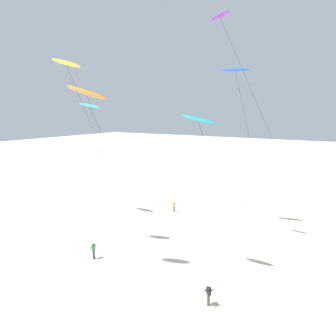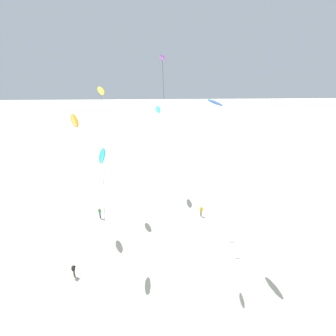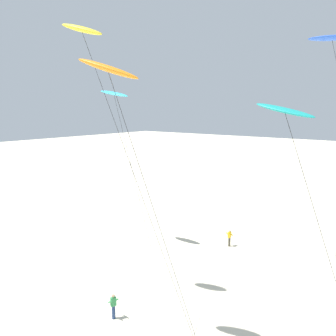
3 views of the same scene
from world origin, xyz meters
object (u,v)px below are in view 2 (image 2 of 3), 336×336
object	(u,v)px
marker_flag	(231,245)
kite_flyer_furthest	(201,211)
kite_orange	(75,121)
kite_purple	(163,65)
kite_blue	(215,104)
kite_teal	(102,157)
kite_flyer_middle	(100,213)
kite_yellow	(101,92)
kite_cyan	(158,110)
kite_flyer_nearest	(74,270)

from	to	relation	value
marker_flag	kite_flyer_furthest	bearing A→B (deg)	103.78
kite_orange	marker_flag	xyz separation A→B (m)	(18.81, -7.34, -13.56)
kite_flyer_furthest	kite_purple	bearing A→B (deg)	-124.44
kite_blue	marker_flag	xyz separation A→B (m)	(2.82, -0.88, -16.60)
kite_teal	kite_flyer_furthest	size ratio (longest dim) A/B	8.13
kite_flyer_furthest	kite_teal	bearing A→B (deg)	-143.00
kite_flyer_middle	marker_flag	size ratio (longest dim) A/B	0.80
kite_flyer_middle	marker_flag	bearing A→B (deg)	-27.77
kite_yellow	kite_flyer_middle	xyz separation A→B (m)	(-1.07, -3.31, -17.08)
kite_orange	kite_cyan	distance (m)	14.83
kite_blue	kite_orange	bearing A→B (deg)	158.00
kite_flyer_nearest	kite_cyan	bearing A→B (deg)	65.42
kite_flyer_furthest	marker_flag	distance (m)	9.31
marker_flag	kite_flyer_middle	bearing A→B (deg)	152.23
kite_cyan	kite_flyer_nearest	xyz separation A→B (m)	(-9.50, -20.77, -13.52)
kite_flyer_nearest	kite_blue	bearing A→B (deg)	13.82
kite_teal	marker_flag	size ratio (longest dim) A/B	6.47
kite_blue	kite_flyer_nearest	bearing A→B (deg)	-166.18
kite_orange	kite_cyan	bearing A→B (deg)	45.60
kite_teal	kite_yellow	bearing A→B (deg)	98.83
kite_purple	kite_flyer_nearest	world-z (taller)	kite_purple
kite_cyan	kite_flyer_middle	xyz separation A→B (m)	(-8.87, -8.81, -13.52)
kite_yellow	kite_blue	bearing A→B (deg)	-40.71
kite_cyan	kite_blue	bearing A→B (deg)	-71.74
kite_orange	kite_teal	bearing A→B (deg)	-58.69
kite_flyer_middle	marker_flag	world-z (taller)	marker_flag
kite_blue	marker_flag	bearing A→B (deg)	-17.35
kite_purple	kite_cyan	size ratio (longest dim) A/B	1.52
kite_flyer_nearest	kite_flyer_furthest	bearing A→B (deg)	37.01
kite_flyer_furthest	marker_flag	world-z (taller)	marker_flag
kite_cyan	kite_teal	bearing A→B (deg)	-107.99
marker_flag	kite_orange	bearing A→B (deg)	158.68
kite_cyan	marker_flag	world-z (taller)	kite_cyan
kite_yellow	kite_flyer_nearest	xyz separation A→B (m)	(-1.71, -15.27, -17.08)
kite_purple	kite_flyer_furthest	xyz separation A→B (m)	(5.82, 8.49, -20.83)
kite_flyer_furthest	kite_yellow	bearing A→B (deg)	166.35
kite_teal	kite_flyer_furthest	world-z (taller)	kite_teal
kite_yellow	kite_flyer_nearest	distance (m)	22.97
kite_orange	kite_cyan	xyz separation A→B (m)	(10.37, 10.59, -0.64)
kite_purple	kite_yellow	size ratio (longest dim) A/B	1.22
kite_flyer_nearest	kite_flyer_middle	world-z (taller)	same
kite_blue	kite_cyan	xyz separation A→B (m)	(-5.63, 17.05, -3.67)
kite_teal	kite_cyan	size ratio (longest dim) A/B	0.91
kite_flyer_middle	kite_flyer_furthest	world-z (taller)	same
kite_purple	kite_yellow	bearing A→B (deg)	124.59
kite_orange	kite_cyan	size ratio (longest dim) A/B	1.06
kite_teal	kite_flyer_furthest	distance (m)	19.35
kite_blue	marker_flag	size ratio (longest dim) A/B	8.81
kite_yellow	kite_cyan	xyz separation A→B (m)	(7.79, 5.50, -3.56)
kite_flyer_furthest	marker_flag	size ratio (longest dim) A/B	0.80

